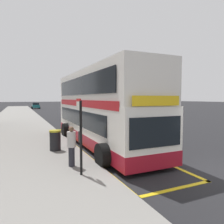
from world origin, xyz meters
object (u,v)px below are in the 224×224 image
double_decker_bus (99,110)px  pedestrian_waiting_near_sign (71,145)px  litter_bin (55,140)px  parked_car_teal_behind (36,106)px  bus_stop_sign (80,130)px

double_decker_bus → pedestrian_waiting_near_sign: 4.74m
double_decker_bus → litter_bin: bearing=-160.3°
pedestrian_waiting_near_sign → litter_bin: bearing=93.7°
parked_car_teal_behind → litter_bin: parked_car_teal_behind is taller
litter_bin → double_decker_bus: bearing=19.7°
double_decker_bus → bus_stop_sign: size_ratio=4.32×
bus_stop_sign → parked_car_teal_behind: bearing=87.5°
double_decker_bus → parked_car_teal_behind: bearing=90.3°
parked_car_teal_behind → litter_bin: bearing=88.1°
bus_stop_sign → pedestrian_waiting_near_sign: 1.20m
bus_stop_sign → parked_car_teal_behind: size_ratio=0.63×
litter_bin → parked_car_teal_behind: bearing=87.0°
double_decker_bus → litter_bin: double_decker_bus is taller
double_decker_bus → litter_bin: 3.28m
parked_car_teal_behind → double_decker_bus: bearing=91.5°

